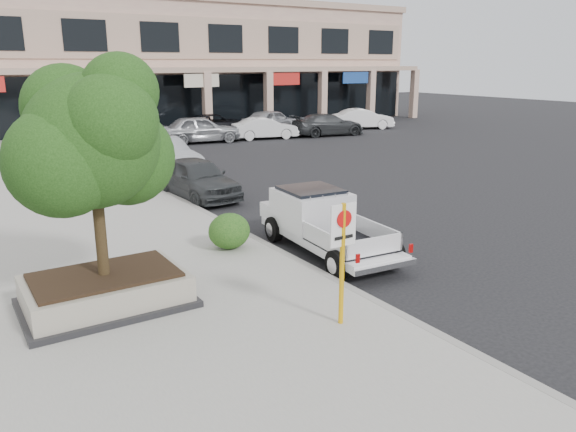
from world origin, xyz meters
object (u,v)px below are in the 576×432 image
at_px(lot_car_c, 328,125).
at_px(lot_car_f, 363,119).
at_px(curb_car_b, 163,156).
at_px(curb_car_a, 197,178).
at_px(lot_car_e, 271,121).
at_px(curb_car_c, 123,144).
at_px(no_parking_sign, 343,247).
at_px(pickup_truck, 329,224).
at_px(planter, 106,290).
at_px(lot_car_a, 200,129).
at_px(planter_tree, 97,141).
at_px(curb_car_d, 95,134).
at_px(lot_car_d, 216,124).
at_px(lot_car_b, 265,128).

bearing_deg(lot_car_c, lot_car_f, -60.22).
bearing_deg(curb_car_b, curb_car_a, -103.49).
bearing_deg(lot_car_e, curb_car_c, 93.64).
xyz_separation_m(no_parking_sign, pickup_truck, (2.42, 3.67, -0.85)).
height_order(no_parking_sign, lot_car_c, no_parking_sign).
height_order(pickup_truck, lot_car_e, lot_car_e).
height_order(planter, lot_car_e, lot_car_e).
height_order(curb_car_b, lot_car_a, lot_car_a).
bearing_deg(planter_tree, curb_car_d, 76.60).
distance_m(planter, lot_car_c, 28.68).
xyz_separation_m(lot_car_a, lot_car_c, (8.76, -1.39, -0.11)).
distance_m(lot_car_d, lot_car_e, 3.88).
height_order(pickup_truck, lot_car_a, lot_car_a).
distance_m(curb_car_a, lot_car_f, 23.86).
bearing_deg(lot_car_b, pickup_truck, 166.53).
distance_m(curb_car_c, lot_car_b, 10.14).
bearing_deg(planter, planter_tree, 48.97).
distance_m(lot_car_c, lot_car_e, 4.15).
bearing_deg(curb_car_a, lot_car_a, 62.39).
relative_size(planter, lot_car_d, 0.63).
bearing_deg(curb_car_a, no_parking_sign, -103.70).
relative_size(curb_car_d, lot_car_c, 1.17).
distance_m(lot_car_a, lot_car_f, 13.34).
bearing_deg(lot_car_d, curb_car_d, 114.24).
height_order(pickup_truck, lot_car_c, pickup_truck).
xyz_separation_m(pickup_truck, lot_car_e, (11.96, 22.96, 0.04)).
height_order(curb_car_a, lot_car_e, lot_car_e).
bearing_deg(lot_car_b, lot_car_e, -25.33).
distance_m(no_parking_sign, lot_car_b, 27.12).
xyz_separation_m(no_parking_sign, lot_car_a, (8.13, 24.72, -0.79)).
height_order(lot_car_d, lot_car_f, lot_car_f).
xyz_separation_m(planter_tree, lot_car_a, (11.46, 21.45, -2.57)).
bearing_deg(curb_car_c, curb_car_d, 103.57).
height_order(curb_car_d, lot_car_d, curb_car_d).
height_order(curb_car_c, curb_car_d, curb_car_d).
relative_size(curb_car_c, lot_car_e, 0.95).
height_order(pickup_truck, curb_car_c, pickup_truck).
bearing_deg(lot_car_c, curb_car_a, 137.26).
distance_m(curb_car_a, lot_car_c, 19.12).
relative_size(lot_car_a, lot_car_b, 1.17).
bearing_deg(lot_car_a, lot_car_f, -79.55).
xyz_separation_m(curb_car_a, lot_car_f, (19.41, 13.89, -0.00)).
height_order(planter_tree, pickup_truck, planter_tree).
distance_m(planter, curb_car_d, 23.52).
bearing_deg(curb_car_a, lot_car_e, 47.95).
bearing_deg(lot_car_e, curb_car_a, 123.58).
distance_m(planter_tree, pickup_truck, 6.33).
relative_size(pickup_truck, lot_car_e, 1.03).
bearing_deg(curb_car_b, lot_car_b, 31.15).
distance_m(planter_tree, lot_car_f, 33.17).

